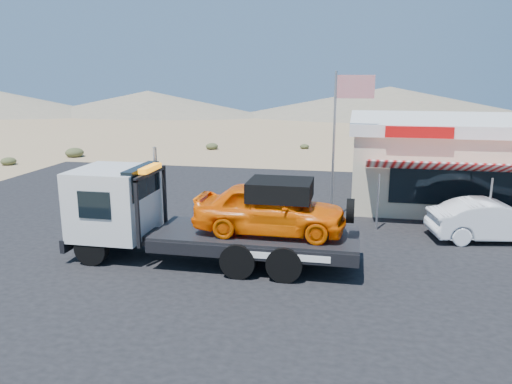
{
  "coord_description": "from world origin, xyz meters",
  "views": [
    {
      "loc": [
        5.55,
        -15.74,
        5.9
      ],
      "look_at": [
        1.91,
        2.47,
        1.5
      ],
      "focal_mm": 35.0,
      "sensor_mm": 36.0,
      "label": 1
    }
  ],
  "objects_px": {
    "jerky_store": "(461,159)",
    "flagpole": "(340,129)",
    "white_sedan": "(493,221)",
    "tow_truck": "(204,212)"
  },
  "relations": [
    {
      "from": "tow_truck",
      "to": "white_sedan",
      "type": "height_order",
      "value": "tow_truck"
    },
    {
      "from": "jerky_store",
      "to": "flagpole",
      "type": "height_order",
      "value": "flagpole"
    },
    {
      "from": "jerky_store",
      "to": "flagpole",
      "type": "relative_size",
      "value": 1.73
    },
    {
      "from": "white_sedan",
      "to": "jerky_store",
      "type": "bearing_deg",
      "value": -9.84
    },
    {
      "from": "flagpole",
      "to": "white_sedan",
      "type": "bearing_deg",
      "value": -16.53
    },
    {
      "from": "flagpole",
      "to": "tow_truck",
      "type": "bearing_deg",
      "value": -125.19
    },
    {
      "from": "white_sedan",
      "to": "jerky_store",
      "type": "xyz_separation_m",
      "value": [
        -0.05,
        6.14,
        1.23
      ]
    },
    {
      "from": "tow_truck",
      "to": "jerky_store",
      "type": "xyz_separation_m",
      "value": [
        9.55,
        10.12,
        0.35
      ]
    },
    {
      "from": "jerky_store",
      "to": "flagpole",
      "type": "xyz_separation_m",
      "value": [
        -5.57,
        -4.47,
        1.77
      ]
    },
    {
      "from": "tow_truck",
      "to": "jerky_store",
      "type": "bearing_deg",
      "value": 46.66
    }
  ]
}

